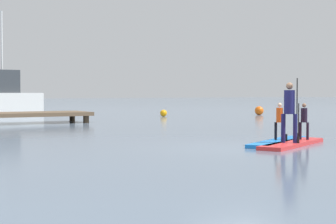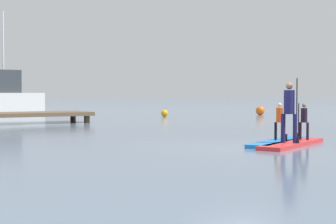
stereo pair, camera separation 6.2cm
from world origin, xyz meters
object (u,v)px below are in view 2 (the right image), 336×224
paddleboard_near (279,142)px  paddler_adult (289,108)px  paddler_child_solo (280,119)px  mooring_buoy_far (260,111)px  paddleboard_far (293,144)px  paddler_child_front (304,119)px  mooring_buoy_near (165,113)px

paddleboard_near → paddler_adult: bearing=-114.0°
paddler_child_solo → mooring_buoy_far: paddler_child_solo is taller
paddleboard_near → paddleboard_far: 0.64m
paddleboard_near → paddler_child_front: size_ratio=3.27×
paddler_child_solo → mooring_buoy_far: size_ratio=1.87×
paddler_child_front → mooring_buoy_far: 19.86m
paddleboard_far → mooring_buoy_far: (12.55, 16.37, 0.24)m
paddler_child_solo → paddler_child_front: (0.69, -0.24, -0.01)m
paddleboard_near → mooring_buoy_far: mooring_buoy_far is taller
paddleboard_near → mooring_buoy_near: (6.02, 16.94, 0.16)m
paddleboard_near → paddler_child_front: paddler_child_front is taller
paddler_child_solo → mooring_buoy_near: 17.98m
paddler_adult → mooring_buoy_far: 20.95m
mooring_buoy_near → mooring_buoy_far: 6.58m
paddleboard_far → mooring_buoy_near: mooring_buoy_near is taller
paddleboard_near → paddler_adult: 1.32m
mooring_buoy_near → paddler_child_solo: bearing=-109.5°
paddler_child_solo → paddler_adult: 0.94m
paddleboard_far → paddler_adult: (-0.29, -0.15, 0.99)m
paddleboard_far → paddler_adult: paddler_adult is taller
mooring_buoy_near → paddleboard_near: bearing=-109.6°
mooring_buoy_far → paddler_child_solo: bearing=-128.4°
paddler_child_front → paddler_adult: bearing=-152.7°
paddler_adult → paddler_child_front: 1.25m
paddler_child_solo → paddler_adult: bearing=-115.2°
paddler_child_solo → paddler_child_front: bearing=-19.1°
paddleboard_near → mooring_buoy_near: size_ratio=8.23×
paddleboard_near → mooring_buoy_near: bearing=70.4°
paddleboard_near → mooring_buoy_near: mooring_buoy_near is taller
paddleboard_far → paddler_child_front: size_ratio=3.28×
paddler_child_solo → paddleboard_far: bearing=-96.9°
paddler_child_solo → mooring_buoy_far: bearing=51.6°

